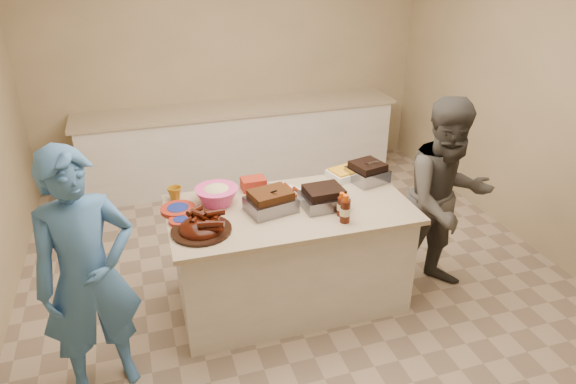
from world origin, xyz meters
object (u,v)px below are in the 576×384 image
object	(u,v)px
bbq_bottle_b	(341,215)
mustard_bottle	(269,206)
rib_platter	(202,231)
bbq_bottle_a	(344,222)
island	(290,299)
coleslaw_bowl	(217,204)
plastic_cup	(175,199)
guest_blue	(110,380)
guest_gray	(432,285)
roasting_pan	(367,181)

from	to	relation	value
bbq_bottle_b	mustard_bottle	bearing A→B (deg)	147.40
rib_platter	bbq_bottle_a	world-z (taller)	bbq_bottle_a
island	bbq_bottle_b	bearing A→B (deg)	-35.29
coleslaw_bowl	plastic_cup	distance (m)	0.33
guest_blue	guest_gray	distance (m)	2.58
island	guest_blue	bearing A→B (deg)	-161.47
bbq_bottle_a	roasting_pan	bearing A→B (deg)	52.16
coleslaw_bowl	mustard_bottle	world-z (taller)	coleslaw_bowl
plastic_cup	guest_blue	xyz separation A→B (m)	(-0.60, -0.82, -0.84)
bbq_bottle_a	mustard_bottle	xyz separation A→B (m)	(-0.44, 0.38, 0.00)
roasting_pan	guest_gray	distance (m)	1.05
rib_platter	bbq_bottle_a	xyz separation A→B (m)	(0.96, -0.17, 0.00)
rib_platter	guest_gray	size ratio (longest dim) A/B	0.25
island	bbq_bottle_b	xyz separation A→B (m)	(0.31, -0.22, 0.84)
mustard_bottle	guest_blue	xyz separation A→B (m)	(-1.24, -0.50, -0.84)
plastic_cup	guest_blue	world-z (taller)	plastic_cup
bbq_bottle_a	guest_blue	world-z (taller)	bbq_bottle_a
bbq_bottle_a	guest_blue	distance (m)	1.88
rib_platter	guest_gray	bearing A→B (deg)	-1.15
roasting_pan	guest_gray	bearing A→B (deg)	-56.57
guest_gray	rib_platter	bearing A→B (deg)	179.26
roasting_pan	guest_gray	xyz separation A→B (m)	(0.46, -0.43, -0.84)
plastic_cup	mustard_bottle	bearing A→B (deg)	-26.47
guest_gray	coleslaw_bowl	bearing A→B (deg)	167.12
bbq_bottle_a	guest_blue	size ratio (longest dim) A/B	0.13
mustard_bottle	guest_gray	world-z (taller)	mustard_bottle
bbq_bottle_a	guest_gray	xyz separation A→B (m)	(0.89, 0.13, -0.84)
bbq_bottle_a	guest_gray	distance (m)	1.23
mustard_bottle	guest_blue	world-z (taller)	mustard_bottle
rib_platter	guest_gray	xyz separation A→B (m)	(1.86, -0.04, -0.84)
coleslaw_bowl	guest_blue	distance (m)	1.38
coleslaw_bowl	bbq_bottle_a	world-z (taller)	coleslaw_bowl
mustard_bottle	bbq_bottle_a	bearing A→B (deg)	-40.94
roasting_pan	guest_blue	world-z (taller)	roasting_pan
plastic_cup	island	bearing A→B (deg)	-25.99
rib_platter	guest_blue	bearing A→B (deg)	-157.73
island	bbq_bottle_b	size ratio (longest dim) A/B	9.98
island	bbq_bottle_a	xyz separation A→B (m)	(0.29, -0.32, 0.84)
rib_platter	mustard_bottle	bearing A→B (deg)	21.68
mustard_bottle	guest_gray	distance (m)	1.59
rib_platter	bbq_bottle_b	world-z (taller)	bbq_bottle_b
coleslaw_bowl	rib_platter	bearing A→B (deg)	-115.86
bbq_bottle_a	guest_gray	size ratio (longest dim) A/B	0.13
coleslaw_bowl	guest_blue	bearing A→B (deg)	-143.70
coleslaw_bowl	bbq_bottle_b	xyz separation A→B (m)	(0.80, -0.44, 0.00)
guest_blue	guest_gray	size ratio (longest dim) A/B	1.02
guest_blue	plastic_cup	bearing A→B (deg)	38.71
bbq_bottle_b	guest_gray	world-z (taller)	bbq_bottle_b
rib_platter	bbq_bottle_b	size ratio (longest dim) A/B	2.30
guest_blue	guest_gray	bearing A→B (deg)	-9.45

